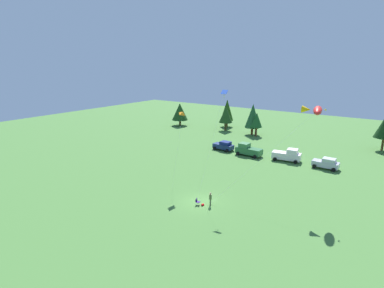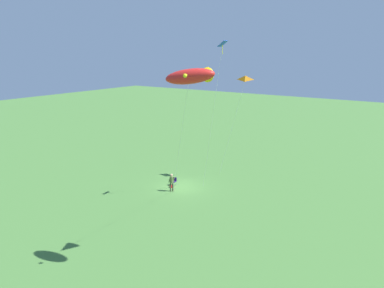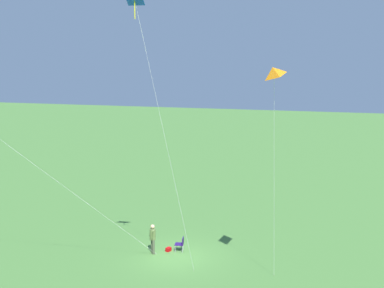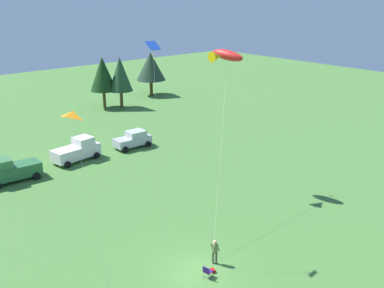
% 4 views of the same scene
% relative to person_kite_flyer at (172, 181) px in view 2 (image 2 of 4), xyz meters
% --- Properties ---
extents(ground_plane, '(160.00, 160.00, 0.00)m').
position_rel_person_kite_flyer_xyz_m(ground_plane, '(-1.46, 0.12, -1.02)').
color(ground_plane, '#457635').
extents(person_kite_flyer, '(0.52, 0.54, 1.74)m').
position_rel_person_kite_flyer_xyz_m(person_kite_flyer, '(0.00, 0.00, 0.00)').
color(person_kite_flyer, '#474D39').
rests_on(person_kite_flyer, ground).
extents(folding_chair, '(0.55, 0.55, 0.82)m').
position_rel_person_kite_flyer_xyz_m(folding_chair, '(-1.43, -0.82, -0.53)').
color(folding_chair, '#251156').
rests_on(folding_chair, ground).
extents(backpack_on_grass, '(0.30, 0.37, 0.22)m').
position_rel_person_kite_flyer_xyz_m(backpack_on_grass, '(-0.74, -0.61, -0.91)').
color(backpack_on_grass, red).
rests_on(backpack_on_grass, ground).
extents(kite_large_fish, '(10.81, 10.42, 12.42)m').
position_rel_person_kite_flyer_xyz_m(kite_large_fish, '(9.31, 8.80, 10.78)').
color(kite_large_fish, red).
rests_on(kite_large_fish, ground).
extents(kite_diamond_blue, '(2.33, 3.39, 14.01)m').
position_rel_person_kite_flyer_xyz_m(kite_diamond_blue, '(-1.15, 4.59, 12.05)').
color(kite_diamond_blue, blue).
rests_on(kite_diamond_blue, ground).
extents(kite_delta_orange, '(1.19, 3.50, 10.91)m').
position_rel_person_kite_flyer_xyz_m(kite_delta_orange, '(-7.12, 3.91, 9.53)').
color(kite_delta_orange, orange).
rests_on(kite_delta_orange, ground).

